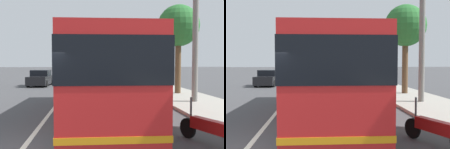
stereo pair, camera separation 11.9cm
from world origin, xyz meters
TOP-DOWN VIEW (x-y plane):
  - sidewalk_curb at (10.00, -7.68)m, footprint 110.00×3.60m
  - lane_divider_line at (10.00, 0.00)m, footprint 110.00×0.16m
  - coach_bus at (4.76, -2.35)m, footprint 11.35×2.76m
  - motorcycle_mid_row at (0.41, -5.04)m, footprint 2.15×0.95m
  - car_behind_bus at (19.16, 2.87)m, footprint 4.10×1.99m
  - car_far_distant at (29.15, -2.29)m, footprint 4.09×1.88m
  - roadside_tree_mid_block at (11.27, -7.86)m, footprint 2.84×2.84m
  - utility_pole at (7.45, -7.50)m, footprint 0.31×0.31m

SIDE VIEW (x-z plane):
  - lane_divider_line at x=10.00m, z-range 0.00..0.01m
  - sidewalk_curb at x=10.00m, z-range 0.00..0.14m
  - motorcycle_mid_row at x=0.41m, z-range -0.16..1.09m
  - car_behind_bus at x=19.16m, z-range -0.05..1.47m
  - car_far_distant at x=29.15m, z-range -0.02..1.48m
  - coach_bus at x=4.76m, z-range 0.26..3.49m
  - utility_pole at x=7.45m, z-range 0.00..8.64m
  - roadside_tree_mid_block at x=11.27m, z-range 1.60..7.80m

